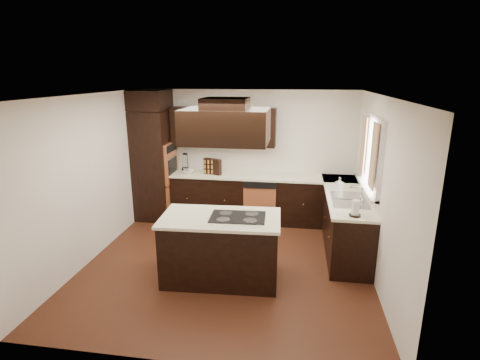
# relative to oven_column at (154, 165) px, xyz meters

# --- Properties ---
(floor) EXTENTS (4.20, 4.20, 0.02)m
(floor) POSITION_rel_oven_column_xyz_m (1.78, -1.71, -1.07)
(floor) COLOR brown
(floor) RESTS_ON ground
(ceiling) EXTENTS (4.20, 4.20, 0.02)m
(ceiling) POSITION_rel_oven_column_xyz_m (1.78, -1.71, 1.45)
(ceiling) COLOR white
(ceiling) RESTS_ON ground
(wall_back) EXTENTS (4.20, 0.02, 2.50)m
(wall_back) POSITION_rel_oven_column_xyz_m (1.78, 0.40, 0.19)
(wall_back) COLOR white
(wall_back) RESTS_ON ground
(wall_front) EXTENTS (4.20, 0.02, 2.50)m
(wall_front) POSITION_rel_oven_column_xyz_m (1.78, -3.81, 0.19)
(wall_front) COLOR white
(wall_front) RESTS_ON ground
(wall_left) EXTENTS (0.02, 4.20, 2.50)m
(wall_left) POSITION_rel_oven_column_xyz_m (-0.33, -1.71, 0.19)
(wall_left) COLOR white
(wall_left) RESTS_ON ground
(wall_right) EXTENTS (0.02, 4.20, 2.50)m
(wall_right) POSITION_rel_oven_column_xyz_m (3.88, -1.71, 0.19)
(wall_right) COLOR white
(wall_right) RESTS_ON ground
(oven_column) EXTENTS (0.65, 0.75, 2.12)m
(oven_column) POSITION_rel_oven_column_xyz_m (0.00, 0.00, 0.00)
(oven_column) COLOR black
(oven_column) RESTS_ON floor
(wall_oven_face) EXTENTS (0.05, 0.62, 0.78)m
(wall_oven_face) POSITION_rel_oven_column_xyz_m (0.35, 0.00, 0.06)
(wall_oven_face) COLOR #BE6238
(wall_oven_face) RESTS_ON oven_column
(base_cabinets_back) EXTENTS (2.93, 0.60, 0.88)m
(base_cabinets_back) POSITION_rel_oven_column_xyz_m (1.81, 0.09, -0.62)
(base_cabinets_back) COLOR black
(base_cabinets_back) RESTS_ON floor
(base_cabinets_right) EXTENTS (0.60, 2.40, 0.88)m
(base_cabinets_right) POSITION_rel_oven_column_xyz_m (3.58, -0.80, -0.62)
(base_cabinets_right) COLOR black
(base_cabinets_right) RESTS_ON floor
(countertop_back) EXTENTS (2.93, 0.63, 0.04)m
(countertop_back) POSITION_rel_oven_column_xyz_m (1.81, 0.08, -0.16)
(countertop_back) COLOR #FFF8D0
(countertop_back) RESTS_ON base_cabinets_back
(countertop_right) EXTENTS (0.63, 2.40, 0.04)m
(countertop_right) POSITION_rel_oven_column_xyz_m (3.56, -0.80, -0.16)
(countertop_right) COLOR #FFF8D0
(countertop_right) RESTS_ON base_cabinets_right
(upper_cabinets) EXTENTS (2.00, 0.34, 0.72)m
(upper_cabinets) POSITION_rel_oven_column_xyz_m (1.34, 0.23, 0.75)
(upper_cabinets) COLOR black
(upper_cabinets) RESTS_ON wall_back
(dishwasher_front) EXTENTS (0.60, 0.05, 0.72)m
(dishwasher_front) POSITION_rel_oven_column_xyz_m (2.10, -0.20, -0.66)
(dishwasher_front) COLOR #BE6238
(dishwasher_front) RESTS_ON floor
(window_frame) EXTENTS (0.06, 1.32, 1.12)m
(window_frame) POSITION_rel_oven_column_xyz_m (3.85, -1.16, 0.59)
(window_frame) COLOR white
(window_frame) RESTS_ON wall_right
(window_pane) EXTENTS (0.00, 1.20, 1.00)m
(window_pane) POSITION_rel_oven_column_xyz_m (3.87, -1.16, 0.59)
(window_pane) COLOR white
(window_pane) RESTS_ON wall_right
(curtain_left) EXTENTS (0.02, 0.34, 0.90)m
(curtain_left) POSITION_rel_oven_column_xyz_m (3.79, -1.57, 0.64)
(curtain_left) COLOR #F6E2BA
(curtain_left) RESTS_ON wall_right
(curtain_right) EXTENTS (0.02, 0.34, 0.90)m
(curtain_right) POSITION_rel_oven_column_xyz_m (3.79, -0.74, 0.64)
(curtain_right) COLOR #F6E2BA
(curtain_right) RESTS_ON wall_right
(sink_rim) EXTENTS (0.52, 0.84, 0.01)m
(sink_rim) POSITION_rel_oven_column_xyz_m (3.58, -1.16, -0.14)
(sink_rim) COLOR silver
(sink_rim) RESTS_ON countertop_right
(island) EXTENTS (1.60, 0.93, 0.88)m
(island) POSITION_rel_oven_column_xyz_m (1.77, -2.14, -0.62)
(island) COLOR black
(island) RESTS_ON floor
(island_top) EXTENTS (1.65, 0.98, 0.04)m
(island_top) POSITION_rel_oven_column_xyz_m (1.77, -2.14, -0.16)
(island_top) COLOR #FFF8D0
(island_top) RESTS_ON island
(cooktop) EXTENTS (0.76, 0.53, 0.01)m
(cooktop) POSITION_rel_oven_column_xyz_m (2.00, -2.13, -0.13)
(cooktop) COLOR black
(cooktop) RESTS_ON island_top
(range_hood) EXTENTS (1.05, 0.72, 0.42)m
(range_hood) POSITION_rel_oven_column_xyz_m (1.88, -2.25, 1.10)
(range_hood) COLOR black
(range_hood) RESTS_ON ceiling
(hood_duct) EXTENTS (0.55, 0.50, 0.13)m
(hood_duct) POSITION_rel_oven_column_xyz_m (1.88, -2.25, 1.38)
(hood_duct) COLOR black
(hood_duct) RESTS_ON ceiling
(blender_base) EXTENTS (0.15, 0.15, 0.10)m
(blender_base) POSITION_rel_oven_column_xyz_m (0.62, 0.07, -0.09)
(blender_base) COLOR silver
(blender_base) RESTS_ON countertop_back
(blender_pitcher) EXTENTS (0.13, 0.13, 0.26)m
(blender_pitcher) POSITION_rel_oven_column_xyz_m (0.62, 0.07, 0.09)
(blender_pitcher) COLOR silver
(blender_pitcher) RESTS_ON blender_base
(spice_rack) EXTENTS (0.37, 0.23, 0.30)m
(spice_rack) POSITION_rel_oven_column_xyz_m (1.17, 0.03, 0.01)
(spice_rack) COLOR black
(spice_rack) RESTS_ON countertop_back
(mixing_bowl) EXTENTS (0.23, 0.23, 0.05)m
(mixing_bowl) POSITION_rel_oven_column_xyz_m (0.69, 0.03, -0.11)
(mixing_bowl) COLOR white
(mixing_bowl) RESTS_ON countertop_back
(soap_bottle) EXTENTS (0.13, 0.13, 0.22)m
(soap_bottle) POSITION_rel_oven_column_xyz_m (3.47, -0.66, -0.03)
(soap_bottle) COLOR white
(soap_bottle) RESTS_ON countertop_right
(paper_towel) EXTENTS (0.13, 0.13, 0.22)m
(paper_towel) POSITION_rel_oven_column_xyz_m (3.57, -1.84, -0.03)
(paper_towel) COLOR white
(paper_towel) RESTS_ON countertop_right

